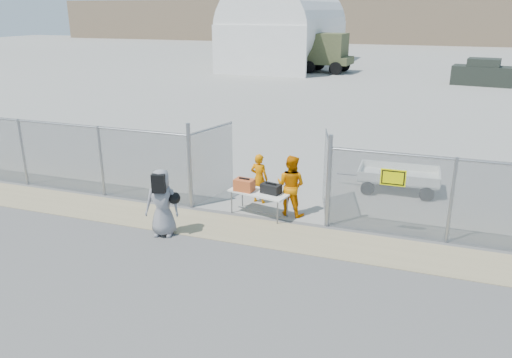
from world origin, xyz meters
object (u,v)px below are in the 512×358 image
at_px(folding_table, 259,203).
at_px(utility_trailer, 398,179).
at_px(security_worker_left, 259,179).
at_px(security_worker_right, 291,185).
at_px(visitor, 162,203).

xyz_separation_m(folding_table, utility_trailer, (3.51, 3.36, 0.03)).
relative_size(security_worker_left, utility_trailer, 0.47).
relative_size(folding_table, security_worker_right, 0.96).
height_order(security_worker_left, utility_trailer, security_worker_left).
xyz_separation_m(security_worker_left, visitor, (-1.57, -2.93, 0.12)).
bearing_deg(security_worker_right, utility_trailer, -122.67).
xyz_separation_m(security_worker_right, utility_trailer, (2.70, 3.01, -0.48)).
height_order(security_worker_right, visitor, visitor).
height_order(security_worker_left, visitor, visitor).
bearing_deg(utility_trailer, security_worker_left, -149.20).
distance_m(visitor, utility_trailer, 7.63).
relative_size(security_worker_left, visitor, 0.86).
xyz_separation_m(visitor, utility_trailer, (5.41, 5.36, -0.49)).
height_order(folding_table, security_worker_right, security_worker_right).
xyz_separation_m(security_worker_left, utility_trailer, (3.83, 2.43, -0.36)).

